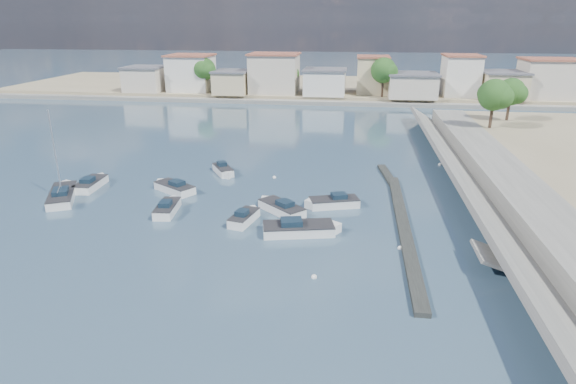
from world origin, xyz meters
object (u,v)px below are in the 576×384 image
object	(u,v)px
motorboat_g	(224,171)
motorboat_d	(331,203)
motorboat_a	(168,208)
motorboat_e	(92,184)
motorboat_h	(302,229)
sailboat	(63,194)
motorboat_b	(245,218)
motorboat_c	(280,208)
motorboat_f	(173,188)

from	to	relation	value
motorboat_g	motorboat_d	bearing A→B (deg)	-33.81
motorboat_a	motorboat_d	bearing A→B (deg)	12.80
motorboat_e	motorboat_h	world-z (taller)	same
motorboat_h	sailboat	distance (m)	24.72
motorboat_b	motorboat_c	world-z (taller)	same
motorboat_b	motorboat_a	bearing A→B (deg)	170.68
motorboat_c	motorboat_e	distance (m)	20.94
motorboat_a	motorboat_g	distance (m)	12.01
motorboat_d	motorboat_g	xyz separation A→B (m)	(-12.68, 8.49, 0.00)
motorboat_d	motorboat_h	distance (m)	6.64
motorboat_e	motorboat_a	bearing A→B (deg)	-27.74
motorboat_f	motorboat_g	xyz separation A→B (m)	(3.58, 6.36, 0.00)
motorboat_a	motorboat_f	size ratio (longest dim) A/B	0.95
motorboat_d	motorboat_f	world-z (taller)	same
motorboat_g	sailboat	xyz separation A→B (m)	(-13.59, -9.84, 0.03)
motorboat_a	motorboat_c	xyz separation A→B (m)	(10.12, 1.46, 0.00)
motorboat_a	motorboat_h	world-z (taller)	same
motorboat_d	motorboat_g	bearing A→B (deg)	146.19
motorboat_h	sailboat	xyz separation A→B (m)	(-24.21, 4.97, 0.03)
motorboat_d	motorboat_g	world-z (taller)	same
motorboat_e	motorboat_h	distance (m)	24.59
motorboat_h	motorboat_f	bearing A→B (deg)	149.27
motorboat_a	motorboat_e	bearing A→B (deg)	152.26
motorboat_g	sailboat	distance (m)	16.78
motorboat_d	motorboat_f	size ratio (longest dim) A/B	1.07
motorboat_b	sailboat	xyz separation A→B (m)	(-19.02, 3.22, 0.03)
motorboat_b	motorboat_g	bearing A→B (deg)	112.56
motorboat_b	motorboat_c	distance (m)	3.78
motorboat_h	motorboat_g	bearing A→B (deg)	125.64
motorboat_b	motorboat_c	xyz separation A→B (m)	(2.66, 2.68, 0.00)
motorboat_b	motorboat_h	size ratio (longest dim) A/B	0.63
motorboat_c	motorboat_a	bearing A→B (deg)	-171.79
motorboat_g	motorboat_f	bearing A→B (deg)	-119.39
motorboat_d	motorboat_f	xyz separation A→B (m)	(-16.26, 2.13, 0.00)
motorboat_d	motorboat_b	bearing A→B (deg)	-147.81
motorboat_c	motorboat_d	bearing A→B (deg)	22.25
motorboat_a	motorboat_b	bearing A→B (deg)	-9.32
motorboat_f	sailboat	world-z (taller)	sailboat
motorboat_b	motorboat_d	size ratio (longest dim) A/B	0.80
motorboat_g	motorboat_a	bearing A→B (deg)	-99.77
motorboat_c	motorboat_h	xyz separation A→B (m)	(2.54, -4.43, -0.00)
motorboat_g	sailboat	size ratio (longest dim) A/B	0.45
motorboat_e	motorboat_g	bearing A→B (deg)	26.99
sailboat	motorboat_c	bearing A→B (deg)	-1.42
motorboat_d	motorboat_e	distance (m)	25.24
sailboat	motorboat_b	bearing A→B (deg)	-9.62
motorboat_d	sailboat	xyz separation A→B (m)	(-26.28, -1.34, 0.03)
motorboat_e	motorboat_f	size ratio (longest dim) A/B	1.06
motorboat_a	sailboat	distance (m)	11.73
motorboat_e	motorboat_f	bearing A→B (deg)	-0.09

